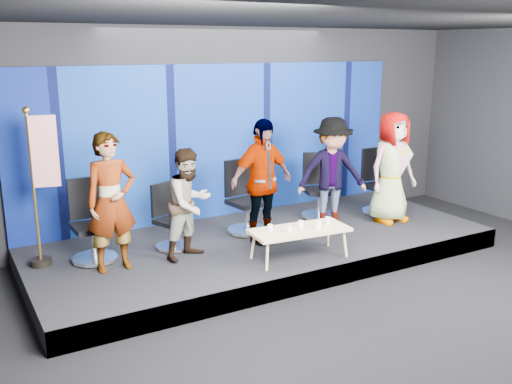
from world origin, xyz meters
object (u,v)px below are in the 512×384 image
(mug_b, at_px, (289,229))
(mug_d, at_px, (318,225))
(chair_e, at_px, (378,192))
(coffee_table, at_px, (300,231))
(panelist_c, at_px, (262,181))
(chair_d, at_px, (318,196))
(panelist_a, at_px, (111,202))
(panelist_d, at_px, (332,172))
(panelist_b, at_px, (190,204))
(mug_e, at_px, (328,220))
(chair_a, at_px, (92,234))
(panelist_e, at_px, (392,168))
(chair_c, at_px, (245,209))
(mug_c, at_px, (301,224))
(mug_a, at_px, (270,228))
(chair_b, at_px, (171,227))
(flag_stand, at_px, (42,183))

(mug_b, bearing_deg, mug_d, -7.82)
(chair_e, relative_size, coffee_table, 0.80)
(panelist_c, relative_size, chair_d, 1.69)
(panelist_a, distance_m, panelist_d, 3.65)
(panelist_b, relative_size, mug_e, 16.07)
(panelist_b, bearing_deg, chair_a, 134.05)
(panelist_b, bearing_deg, panelist_e, -23.00)
(panelist_a, xyz_separation_m, mug_e, (2.84, -0.87, -0.44))
(panelist_e, bearing_deg, chair_d, 136.25)
(chair_c, relative_size, mug_c, 12.69)
(panelist_a, distance_m, panelist_c, 2.26)
(coffee_table, xyz_separation_m, mug_a, (-0.40, 0.12, 0.08))
(coffee_table, bearing_deg, panelist_b, 148.77)
(chair_c, xyz_separation_m, chair_e, (2.57, -0.22, -0.00))
(chair_e, bearing_deg, chair_c, 173.20)
(chair_c, distance_m, mug_b, 1.45)
(mug_b, height_order, mug_e, mug_e)
(panelist_e, distance_m, mug_b, 2.65)
(mug_b, xyz_separation_m, mug_d, (0.44, -0.06, 0.01))
(mug_c, xyz_separation_m, mug_d, (0.18, -0.17, 0.01))
(chair_b, relative_size, flag_stand, 0.45)
(chair_e, relative_size, panelist_e, 0.62)
(panelist_b, bearing_deg, chair_c, 5.31)
(chair_c, height_order, mug_b, chair_c)
(coffee_table, height_order, mug_e, mug_e)
(panelist_d, relative_size, coffee_table, 1.25)
(panelist_a, height_order, chair_c, panelist_a)
(mug_c, distance_m, mug_d, 0.24)
(panelist_b, bearing_deg, chair_b, 80.59)
(mug_c, distance_m, flag_stand, 3.52)
(chair_c, xyz_separation_m, panelist_e, (2.40, -0.70, 0.55))
(panelist_c, relative_size, chair_e, 1.63)
(panelist_a, bearing_deg, mug_c, -21.08)
(coffee_table, bearing_deg, chair_d, 47.03)
(panelist_c, height_order, mug_e, panelist_c)
(mug_c, bearing_deg, chair_c, 96.88)
(flag_stand, bearing_deg, chair_a, 1.94)
(mug_a, xyz_separation_m, mug_b, (0.20, -0.18, -0.00))
(mug_d, bearing_deg, panelist_d, 46.50)
(chair_b, bearing_deg, chair_c, -16.42)
(chair_e, distance_m, panelist_e, 0.75)
(chair_b, xyz_separation_m, chair_e, (3.87, -0.11, 0.06))
(panelist_c, distance_m, chair_e, 2.64)
(panelist_d, distance_m, mug_d, 1.60)
(chair_a, xyz_separation_m, coffee_table, (2.53, -1.35, 0.02))
(chair_b, xyz_separation_m, panelist_e, (3.70, -0.59, 0.61))
(panelist_a, distance_m, mug_b, 2.39)
(panelist_c, bearing_deg, chair_b, 154.76)
(panelist_a, height_order, panelist_d, panelist_a)
(mug_b, bearing_deg, chair_a, 148.93)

